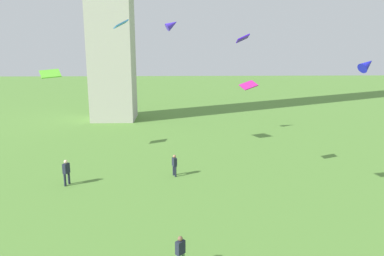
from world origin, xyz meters
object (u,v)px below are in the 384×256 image
(person_1, at_px, (66,171))
(kite_flying_0, at_px, (172,25))
(person_0, at_px, (180,251))
(kite_flying_2, at_px, (243,39))
(kite_flying_5, at_px, (50,74))
(person_2, at_px, (174,164))
(kite_flying_4, at_px, (367,64))
(kite_flying_1, at_px, (121,24))
(kite_flying_3, at_px, (249,85))

(person_1, height_order, kite_flying_0, kite_flying_0)
(person_0, bearing_deg, kite_flying_0, -133.35)
(kite_flying_2, xyz_separation_m, kite_flying_5, (-14.41, 12.44, -2.63))
(person_0, xyz_separation_m, kite_flying_0, (-0.58, 22.33, 10.76))
(kite_flying_0, relative_size, kite_flying_5, 0.82)
(kite_flying_5, bearing_deg, person_0, -86.39)
(person_2, height_order, kite_flying_0, kite_flying_0)
(person_2, xyz_separation_m, kite_flying_4, (14.43, 0.93, 7.29))
(person_1, relative_size, kite_flying_1, 0.96)
(person_0, distance_m, kite_flying_1, 20.74)
(kite_flying_0, bearing_deg, person_2, 167.16)
(person_1, relative_size, kite_flying_3, 1.30)
(person_0, bearing_deg, kite_flying_5, -102.97)
(person_1, height_order, person_2, person_1)
(person_1, distance_m, kite_flying_3, 14.33)
(kite_flying_1, bearing_deg, kite_flying_2, 16.01)
(kite_flying_3, relative_size, kite_flying_4, 0.88)
(person_0, xyz_separation_m, person_1, (-7.89, 10.22, 0.15))
(kite_flying_5, bearing_deg, kite_flying_0, -4.60)
(person_0, relative_size, person_2, 0.95)
(kite_flying_4, distance_m, kite_flying_5, 25.62)
(person_1, xyz_separation_m, kite_flying_1, (3.14, 7.05, 10.32))
(person_1, distance_m, kite_flying_5, 10.27)
(person_2, height_order, kite_flying_2, kite_flying_2)
(kite_flying_2, bearing_deg, kite_flying_5, -127.51)
(kite_flying_3, bearing_deg, kite_flying_5, 137.20)
(kite_flying_3, xyz_separation_m, kite_flying_4, (8.96, 0.57, 1.45))
(kite_flying_2, height_order, kite_flying_5, kite_flying_2)
(person_1, relative_size, kite_flying_0, 1.17)
(person_1, relative_size, kite_flying_5, 0.95)
(kite_flying_0, relative_size, kite_flying_1, 0.83)
(person_1, height_order, kite_flying_1, kite_flying_1)
(person_1, distance_m, kite_flying_4, 23.23)
(person_0, bearing_deg, kite_flying_3, -157.60)
(kite_flying_2, xyz_separation_m, kite_flying_4, (10.70, 7.42, -1.68))
(kite_flying_0, bearing_deg, person_1, 134.86)
(person_1, height_order, kite_flying_3, kite_flying_3)
(kite_flying_0, height_order, kite_flying_2, kite_flying_0)
(kite_flying_4, bearing_deg, kite_flying_2, 100.45)
(kite_flying_0, bearing_deg, kite_flying_5, 99.63)
(person_1, distance_m, kite_flying_2, 15.15)
(person_2, bearing_deg, kite_flying_5, 37.47)
(kite_flying_1, height_order, kite_flying_2, kite_flying_1)
(kite_flying_0, distance_m, kite_flying_5, 12.23)
(person_2, xyz_separation_m, kite_flying_1, (-4.38, 5.47, 10.43))
(person_0, xyz_separation_m, kite_flying_1, (-4.75, 17.26, 10.47))
(kite_flying_2, bearing_deg, kite_flying_0, -163.63)
(kite_flying_0, height_order, kite_flying_4, kite_flying_0)
(kite_flying_1, height_order, kite_flying_3, kite_flying_1)
(person_0, relative_size, kite_flying_2, 1.64)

